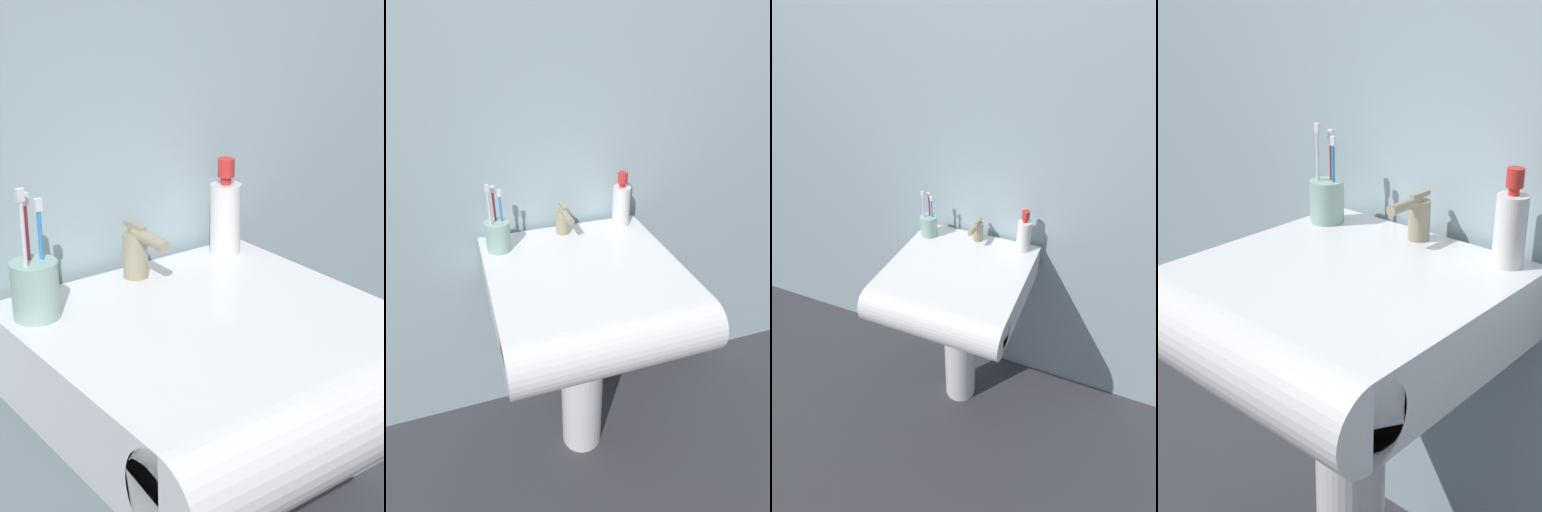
# 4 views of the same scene
# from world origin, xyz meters

# --- Properties ---
(ground_plane) EXTENTS (6.00, 6.00, 0.00)m
(ground_plane) POSITION_xyz_m (0.00, 0.00, 0.00)
(ground_plane) COLOR #38383D
(ground_plane) RESTS_ON ground
(wall_back) EXTENTS (5.00, 0.05, 2.40)m
(wall_back) POSITION_xyz_m (0.00, 0.30, 1.20)
(wall_back) COLOR #9EB7C1
(wall_back) RESTS_ON ground
(sink_pedestal) EXTENTS (0.15, 0.15, 0.66)m
(sink_pedestal) POSITION_xyz_m (0.00, 0.00, 0.33)
(sink_pedestal) COLOR white
(sink_pedestal) RESTS_ON ground
(sink_basin) EXTENTS (0.55, 0.59, 0.15)m
(sink_basin) POSITION_xyz_m (0.00, -0.06, 0.73)
(sink_basin) COLOR white
(sink_basin) RESTS_ON sink_pedestal
(faucet) EXTENTS (0.05, 0.12, 0.10)m
(faucet) POSITION_xyz_m (-0.00, 0.20, 0.86)
(faucet) COLOR tan
(faucet) RESTS_ON sink_basin
(toothbrush_cup) EXTENTS (0.08, 0.08, 0.22)m
(toothbrush_cup) POSITION_xyz_m (-0.22, 0.16, 0.86)
(toothbrush_cup) COLOR #99BFB2
(toothbrush_cup) RESTS_ON sink_basin
(soap_bottle) EXTENTS (0.06, 0.06, 0.19)m
(soap_bottle) POSITION_xyz_m (0.21, 0.21, 0.88)
(soap_bottle) COLOR white
(soap_bottle) RESTS_ON sink_basin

